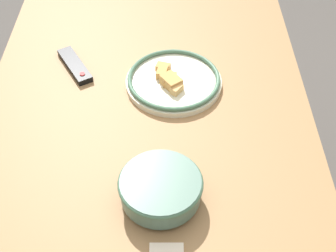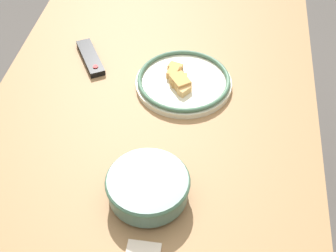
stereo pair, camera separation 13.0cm
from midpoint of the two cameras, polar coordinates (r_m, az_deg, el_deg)
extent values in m
plane|color=#4C4742|center=(1.98, -3.90, -14.59)|extent=(8.00, 8.00, 0.00)
cube|color=olive|center=(1.39, -5.37, 0.10)|extent=(1.46, 0.99, 0.04)
cylinder|color=olive|center=(2.15, 7.94, 5.97)|extent=(0.06, 0.06, 0.71)
cylinder|color=olive|center=(2.20, -14.77, 5.81)|extent=(0.06, 0.06, 0.71)
cylinder|color=#4C6B5B|center=(1.19, -4.06, -8.80)|extent=(0.09, 0.09, 0.01)
cylinder|color=#4C6B5B|center=(1.16, -4.15, -7.75)|extent=(0.20, 0.20, 0.06)
cylinder|color=#9E4C1E|center=(1.16, -4.14, -7.88)|extent=(0.18, 0.18, 0.05)
torus|color=#42664C|center=(1.14, -4.21, -7.11)|extent=(0.21, 0.21, 0.01)
cylinder|color=beige|center=(1.48, -1.82, 5.23)|extent=(0.30, 0.30, 0.02)
torus|color=#42664C|center=(1.47, -1.83, 5.70)|extent=(0.29, 0.29, 0.01)
cube|color=tan|center=(1.46, -2.31, 5.51)|extent=(0.05, 0.05, 0.02)
cube|color=tan|center=(1.49, -3.24, 6.45)|extent=(0.06, 0.04, 0.02)
cube|color=tan|center=(1.51, -3.10, 7.07)|extent=(0.04, 0.05, 0.02)
cube|color=tan|center=(1.45, -2.21, 5.33)|extent=(0.08, 0.07, 0.03)
cube|color=tan|center=(1.43, -1.55, 4.38)|extent=(0.05, 0.04, 0.02)
cube|color=black|center=(1.59, -13.64, 7.08)|extent=(0.19, 0.14, 0.02)
cylinder|color=red|center=(1.53, -12.84, 6.09)|extent=(0.02, 0.02, 0.00)
camera|label=1|loc=(0.07, -92.87, -3.00)|focal=50.00mm
camera|label=2|loc=(0.07, 87.13, 3.00)|focal=50.00mm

